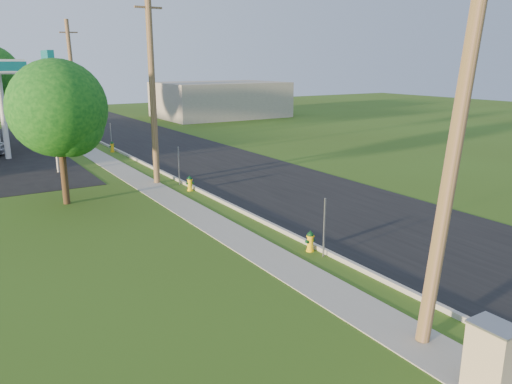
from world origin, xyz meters
The scene contains 17 objects.
ground_plane centered at (0.00, 0.00, 0.00)m, with size 140.00×140.00×0.00m, color #334E15.
road centered at (4.50, 10.00, 0.01)m, with size 8.00×120.00×0.02m, color black.
curb centered at (0.50, 10.00, 0.07)m, with size 0.15×120.00×0.15m, color #A3A095.
sidewalk centered at (-1.25, 10.00, 0.01)m, with size 1.50×120.00×0.03m, color gray.
utility_pole_near centered at (-0.60, -1.00, 4.80)m, with size 1.40×0.32×9.48m.
utility_pole_mid centered at (-0.60, 17.00, 4.95)m, with size 1.40×0.32×9.80m.
utility_pole_far centered at (-0.60, 35.00, 4.80)m, with size 1.40×0.32×9.50m.
sign_post_near centered at (0.25, 4.20, 1.00)m, with size 0.05×0.04×2.00m, color gray.
sign_post_mid centered at (0.25, 16.00, 1.00)m, with size 0.05×0.04×2.00m, color gray.
sign_post_far centered at (0.25, 28.20, 1.00)m, with size 0.05×0.04×2.00m, color gray.
price_pylon centered at (-4.50, 22.50, 5.43)m, with size 0.34×2.04×6.85m.
distant_building centered at (18.00, 45.00, 2.00)m, with size 14.00×10.00×4.00m, color gray.
tree_verge centered at (-5.45, 15.25, 4.11)m, with size 4.22×4.22×6.39m.
hydrant_near centered at (0.19, 4.83, 0.35)m, with size 0.37×0.33×0.73m.
hydrant_mid centered at (0.19, 14.54, 0.37)m, with size 0.39×0.35×0.76m.
hydrant_far centered at (0.12, 27.63, 0.39)m, with size 0.40×0.36×0.79m.
utility_cabinet centered at (-1.53, -2.92, 0.74)m, with size 0.66×0.86×1.47m.
Camera 1 is at (-9.72, -7.66, 6.19)m, focal length 35.00 mm.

